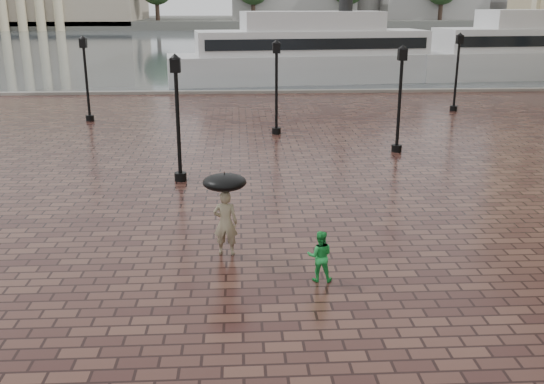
{
  "coord_description": "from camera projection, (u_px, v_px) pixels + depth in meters",
  "views": [
    {
      "loc": [
        -3.84,
        -11.36,
        6.24
      ],
      "look_at": [
        -2.99,
        3.98,
        1.4
      ],
      "focal_mm": 40.0,
      "sensor_mm": 36.0,
      "label": 1
    }
  ],
  "objects": [
    {
      "name": "ground",
      "position": [
        422.0,
        308.0,
        12.9
      ],
      "size": [
        300.0,
        300.0,
        0.0
      ],
      "primitive_type": "plane",
      "color": "#331A17",
      "rests_on": "ground"
    },
    {
      "name": "harbour_water",
      "position": [
        261.0,
        41.0,
        100.51
      ],
      "size": [
        240.0,
        240.0,
        0.0
      ],
      "primitive_type": "plane",
      "color": "#40484E",
      "rests_on": "ground"
    },
    {
      "name": "quay_edge",
      "position": [
        292.0,
        93.0,
        43.37
      ],
      "size": [
        80.0,
        0.6,
        0.3
      ],
      "primitive_type": "cube",
      "color": "slate",
      "rests_on": "ground"
    },
    {
      "name": "far_shore",
      "position": [
        251.0,
        22.0,
        164.97
      ],
      "size": [
        300.0,
        60.0,
        2.0
      ],
      "primitive_type": "cube",
      "color": "#4C4C47",
      "rests_on": "ground"
    },
    {
      "name": "street_lamps",
      "position": [
        285.0,
        88.0,
        28.88
      ],
      "size": [
        21.44,
        14.44,
        4.4
      ],
      "color": "black",
      "rests_on": "ground"
    },
    {
      "name": "adult_pedestrian",
      "position": [
        226.0,
        223.0,
        15.42
      ],
      "size": [
        0.67,
        0.49,
        1.71
      ],
      "primitive_type": "imported",
      "rotation": [
        0.0,
        0.0,
        3.01
      ],
      "color": "gray",
      "rests_on": "ground"
    },
    {
      "name": "child_pedestrian",
      "position": [
        320.0,
        256.0,
        14.02
      ],
      "size": [
        0.65,
        0.53,
        1.23
      ],
      "primitive_type": "imported",
      "rotation": [
        0.0,
        0.0,
        3.03
      ],
      "color": "green",
      "rests_on": "ground"
    },
    {
      "name": "ferry_near",
      "position": [
        311.0,
        53.0,
        48.9
      ],
      "size": [
        23.5,
        8.28,
        7.54
      ],
      "rotation": [
        0.0,
        0.0,
        0.12
      ],
      "color": "silver",
      "rests_on": "ground"
    },
    {
      "name": "ferry_far",
      "position": [
        544.0,
        50.0,
        51.96
      ],
      "size": [
        23.81,
        7.89,
        7.66
      ],
      "rotation": [
        0.0,
        0.0,
        0.1
      ],
      "color": "silver",
      "rests_on": "ground"
    },
    {
      "name": "umbrella",
      "position": [
        225.0,
        182.0,
        15.1
      ],
      "size": [
        1.1,
        1.1,
        1.15
      ],
      "color": "black",
      "rests_on": "ground"
    }
  ]
}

